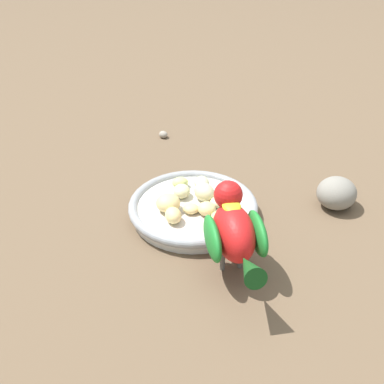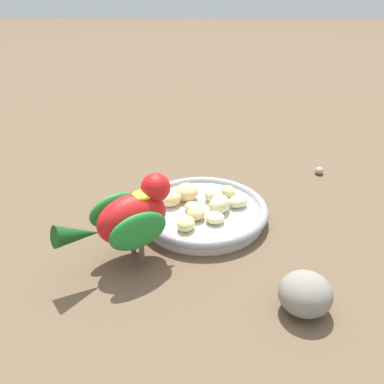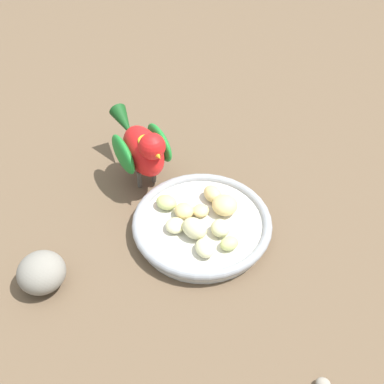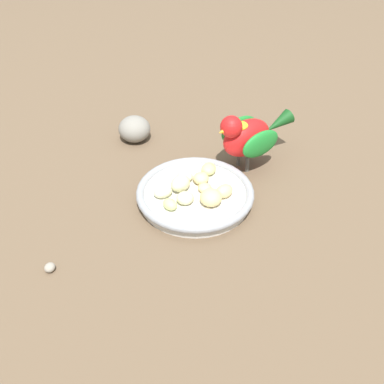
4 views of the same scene
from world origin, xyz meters
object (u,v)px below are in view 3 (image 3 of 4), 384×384
Objects in this scene: parrot at (142,148)px; apple_piece_1 at (201,211)px; apple_piece_2 at (166,202)px; apple_piece_3 at (185,211)px; apple_piece_4 at (205,248)px; apple_piece_8 at (229,243)px; pebble_0 at (323,384)px; apple_piece_0 at (194,228)px; apple_piece_9 at (176,223)px; apple_piece_5 at (213,194)px; feeding_bowl at (202,225)px; apple_piece_6 at (220,230)px; apple_piece_7 at (225,205)px; rock_large at (41,272)px.

apple_piece_1 is at bearing 16.40° from parrot.
apple_piece_2 and apple_piece_3 have the same top height.
apple_piece_4 reaches higher than apple_piece_1.
apple_piece_8 reaches higher than pebble_0.
apple_piece_3 reaches higher than apple_piece_4.
apple_piece_0 reaches higher than apple_piece_9.
apple_piece_8 is 0.08m from apple_piece_9.
apple_piece_3 is at bearing 64.16° from apple_piece_2.
pebble_0 is (0.23, 0.19, -0.02)m from apple_piece_3.
apple_piece_3 is at bearing -44.00° from apple_piece_5.
parrot is 8.78× the size of pebble_0.
apple_piece_4 is 1.14× the size of apple_piece_9.
apple_piece_1 is at bearing 132.01° from apple_piece_9.
feeding_bowl is 5.32× the size of apple_piece_0.
apple_piece_1 is 0.05m from apple_piece_6.
pebble_0 is at bearing 33.80° from apple_piece_6.
apple_piece_0 reaches higher than apple_piece_6.
apple_piece_7 is 2.13× the size of pebble_0.
parrot is (-0.09, -0.08, 0.04)m from apple_piece_3.
parrot is (-0.05, -0.12, 0.04)m from apple_piece_5.
apple_piece_2 reaches higher than apple_piece_8.
feeding_bowl is 0.03m from apple_piece_3.
apple_piece_7 is at bearing -152.12° from pebble_0.
apple_piece_6 is (0.05, 0.08, 0.00)m from apple_piece_2.
apple_piece_0 is 0.08m from apple_piece_5.
feeding_bowl is 0.04m from apple_piece_7.
apple_piece_3 reaches higher than feeding_bowl.
apple_piece_6 reaches higher than apple_piece_2.
pebble_0 is (0.18, 0.12, -0.02)m from apple_piece_8.
apple_piece_2 is 0.07m from apple_piece_5.
apple_piece_5 reaches higher than apple_piece_3.
rock_large is (0.17, -0.21, -0.00)m from apple_piece_5.
feeding_bowl is at bearing 12.55° from apple_piece_1.
apple_piece_1 is 0.04m from apple_piece_9.
parrot is (-0.16, -0.11, 0.04)m from apple_piece_4.
parrot reaches higher than rock_large.
parrot reaches higher than feeding_bowl.
feeding_bowl is at bearing -12.78° from apple_piece_5.
apple_piece_8 is at bearing -146.23° from pebble_0.
parrot reaches higher than apple_piece_5.
apple_piece_2 is 0.84× the size of apple_piece_7.
apple_piece_8 is (-0.01, 0.03, -0.00)m from apple_piece_4.
rock_large is at bearing -58.47° from parrot.
apple_piece_3 is 0.44× the size of rock_large.
apple_piece_5 is at bearing 136.00° from apple_piece_3.
parrot is (-0.12, -0.10, 0.04)m from apple_piece_0.
apple_piece_2 is 0.10m from apple_piece_6.
apple_piece_6 is (0.03, 0.05, 0.00)m from apple_piece_3.
feeding_bowl is 0.15m from parrot.
pebble_0 is (0.21, 0.20, -0.02)m from apple_piece_9.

